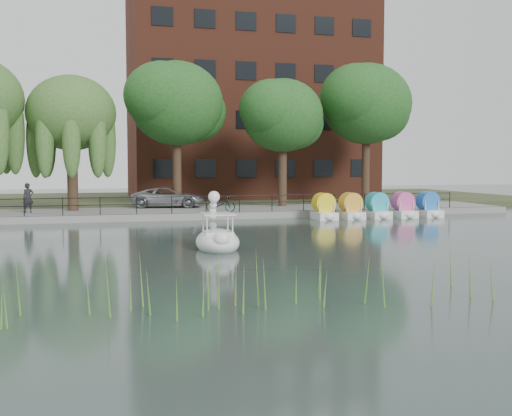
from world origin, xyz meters
name	(u,v)px	position (x,y,z in m)	size (l,w,h in m)	color
ground_plane	(271,249)	(0.00, 0.00, 0.00)	(120.00, 120.00, 0.00)	#384C4A
promenade	(198,212)	(0.00, 16.00, 0.20)	(40.00, 6.00, 0.40)	gray
kerb	(207,216)	(0.00, 13.05, 0.20)	(40.00, 0.25, 0.40)	gray
land_strip	(169,200)	(0.00, 30.00, 0.18)	(60.00, 22.00, 0.36)	#47512D
railing	(206,200)	(0.00, 13.25, 1.15)	(32.00, 0.05, 1.00)	black
apartment_building	(250,91)	(7.00, 29.97, 9.36)	(20.00, 10.07, 18.00)	#4C1E16
willow_mid	(71,114)	(-7.50, 17.00, 6.25)	(5.32, 5.32, 8.15)	#473323
broadleaf_center	(176,104)	(-1.00, 18.00, 7.06)	(6.00, 6.00, 9.25)	#473323
broadleaf_right	(283,116)	(6.00, 17.50, 6.39)	(5.40, 5.40, 8.32)	#473323
broadleaf_far	(366,104)	(12.50, 18.50, 7.40)	(6.30, 6.30, 9.71)	#473323
minivan	(168,196)	(-1.57, 18.21, 1.15)	(5.39, 2.48, 1.50)	gray
bicycle	(221,203)	(0.96, 13.68, 0.90)	(1.72, 0.60, 1.00)	gray
pedestrian	(28,196)	(-9.98, 15.90, 1.39)	(0.71, 0.48, 1.98)	black
swan_boat	(217,237)	(-2.00, 0.45, 0.48)	(1.77, 2.74, 2.21)	white
pedal_boat_row	(377,208)	(10.06, 11.56, 0.61)	(7.95, 1.70, 1.40)	white
reed_bank	(457,272)	(2.00, -9.50, 0.60)	(24.00, 2.40, 1.20)	#669938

